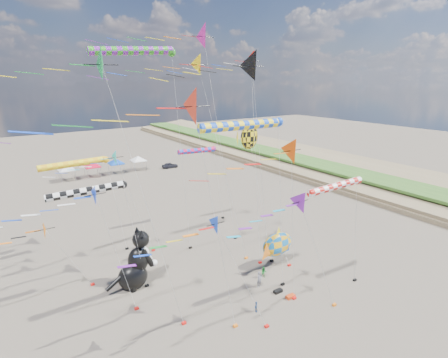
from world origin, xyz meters
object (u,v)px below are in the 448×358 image
Objects in this scene: cat_inflatable at (135,258)px; child_blue at (256,307)px; child_green at (264,272)px; parked_car at (170,165)px; person_adult at (259,279)px; fish_inflatable at (277,244)px.

cat_inflatable is 5.91× the size of child_blue.
child_green is 5.66m from child_blue.
child_blue is 0.28× the size of parked_car.
child_green is at bearing -32.70° from cat_inflatable.
child_blue is (-2.72, -2.86, -0.31)m from person_adult.
child_green is 1.22× the size of child_blue.
parked_car is at bearing 55.54° from cat_inflatable.
fish_inflatable is 4.33× the size of child_green.
cat_inflatable is 1.65× the size of parked_car.
fish_inflatable is at bearing 56.39° from child_green.
child_blue is 53.88m from parked_car.
cat_inflatable reaches higher than child_green.
person_adult is 0.45× the size of parked_car.
fish_inflatable is (14.27, -4.80, -0.52)m from cat_inflatable.
person_adult is 1.61× the size of child_blue.
cat_inflatable reaches higher than parked_car.
person_adult is at bearing 170.57° from parked_car.
child_green is at bearing 171.85° from parked_car.
cat_inflatable is at bearing 156.58° from parked_car.
cat_inflatable is 12.42m from person_adult.
parked_car is at bearing 108.94° from child_green.
child_green reaches higher than child_blue.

